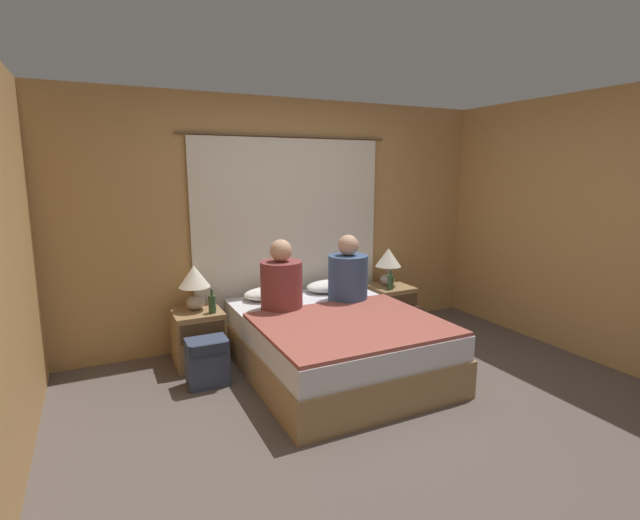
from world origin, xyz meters
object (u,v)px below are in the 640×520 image
bed (334,343)px  beer_bottle_on_left_stand (212,304)px  pillow_right (330,286)px  handbag_on_floor (416,331)px  nightstand_left (198,337)px  person_right_in_bed (348,275)px  backpack_on_floor (207,359)px  pillow_left (269,293)px  person_left_in_bed (281,282)px  lamp_left (194,281)px  nightstand_right (389,308)px  lamp_right (388,261)px  beer_bottle_on_right_stand (391,282)px

bed → beer_bottle_on_left_stand: beer_bottle_on_left_stand is taller
pillow_right → handbag_on_floor: pillow_right is taller
pillow_right → beer_bottle_on_left_stand: (-1.28, -0.18, 0.02)m
nightstand_left → handbag_on_floor: (2.16, -0.44, -0.13)m
person_right_in_bed → backpack_on_floor: person_right_in_bed is taller
pillow_left → handbag_on_floor: (1.44, -0.50, -0.45)m
person_left_in_bed → bed: bearing=-45.5°
pillow_left → beer_bottle_on_left_stand: size_ratio=2.31×
lamp_left → beer_bottle_on_left_stand: 0.28m
handbag_on_floor → nightstand_right: bearing=94.6°
person_right_in_bed → nightstand_left: bearing=166.9°
nightstand_left → lamp_right: 2.19m
person_left_in_bed → pillow_left: bearing=87.4°
nightstand_left → person_left_in_bed: (0.71, -0.33, 0.52)m
beer_bottle_on_left_stand → backpack_on_floor: beer_bottle_on_left_stand is taller
bed → nightstand_left: (-1.06, 0.69, 0.00)m
beer_bottle_on_right_stand → beer_bottle_on_left_stand: bearing=-180.0°
person_left_in_bed → lamp_left: bearing=152.0°
nightstand_right → person_right_in_bed: person_right_in_bed is taller
pillow_left → beer_bottle_on_right_stand: beer_bottle_on_right_stand is taller
person_left_in_bed → pillow_right: bearing=29.4°
lamp_left → nightstand_left: bearing=-90.0°
bed → pillow_right: size_ratio=3.75×
beer_bottle_on_left_stand → handbag_on_floor: bearing=-8.9°
nightstand_right → lamp_right: 0.53m
pillow_right → bed: bearing=-114.2°
lamp_left → backpack_on_floor: 0.77m
lamp_right → beer_bottle_on_right_stand: lamp_right is taller
nightstand_left → pillow_left: bearing=4.9°
nightstand_left → nightstand_right: bearing=0.0°
person_left_in_bed → backpack_on_floor: bearing=-168.2°
bed → pillow_right: bearing=65.8°
person_right_in_bed → lamp_left: bearing=165.0°
nightstand_left → beer_bottle_on_right_stand: (2.05, -0.12, 0.34)m
nightstand_left → person_left_in_bed: size_ratio=0.78×
lamp_left → beer_bottle_on_right_stand: bearing=-4.8°
person_right_in_bed → backpack_on_floor: (-1.42, -0.15, -0.55)m
lamp_right → backpack_on_floor: 2.28m
backpack_on_floor → person_left_in_bed: bearing=11.8°
person_left_in_bed → beer_bottle_on_left_stand: (-0.59, 0.21, -0.18)m
nightstand_right → backpack_on_floor: 2.20m
lamp_left → person_left_in_bed: 0.80m
backpack_on_floor → handbag_on_floor: size_ratio=1.03×
backpack_on_floor → handbag_on_floor: bearing=1.0°
nightstand_left → beer_bottle_on_right_stand: size_ratio=2.40×
lamp_right → pillow_right: lamp_right is taller
lamp_left → person_right_in_bed: 1.45m
lamp_left → person_right_in_bed: (1.40, -0.38, -0.00)m
person_right_in_bed → pillow_left: bearing=150.0°
lamp_left → beer_bottle_on_left_stand: bearing=-55.8°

